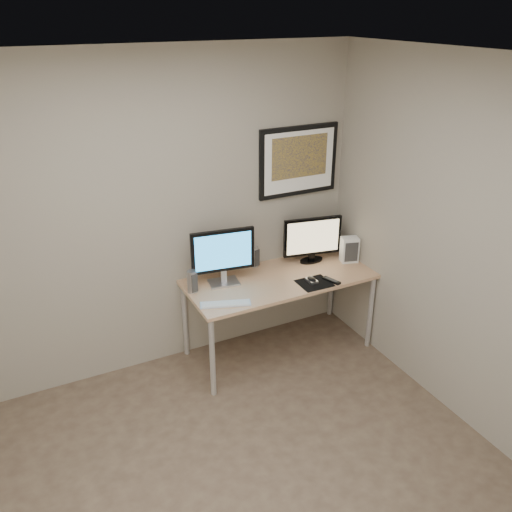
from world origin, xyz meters
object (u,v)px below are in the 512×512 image
object	(u,v)px
monitor_tv	(312,239)
speaker_right	(254,257)
keyboard	(226,304)
fan_unit	(349,250)
framed_art	(299,161)
desk	(279,284)
speaker_left	(192,282)
monitor_large	(223,255)

from	to	relation	value
monitor_tv	speaker_right	xyz separation A→B (m)	(-0.51, 0.14, -0.13)
keyboard	fan_unit	world-z (taller)	fan_unit
framed_art	monitor_tv	xyz separation A→B (m)	(0.06, -0.18, -0.67)
framed_art	keyboard	distance (m)	1.40
desk	speaker_left	bearing A→B (deg)	172.74
framed_art	speaker_left	bearing A→B (deg)	-167.92
framed_art	fan_unit	world-z (taller)	framed_art
monitor_tv	fan_unit	world-z (taller)	monitor_tv
monitor_large	speaker_left	world-z (taller)	monitor_large
framed_art	speaker_left	xyz separation A→B (m)	(-1.10, -0.24, -0.80)
speaker_left	fan_unit	bearing A→B (deg)	-18.82
monitor_tv	desk	bearing A→B (deg)	-148.54
desk	monitor_large	xyz separation A→B (m)	(-0.47, 0.12, 0.33)
speaker_left	speaker_right	bearing A→B (deg)	1.62
monitor_tv	fan_unit	bearing A→B (deg)	-15.28
fan_unit	keyboard	bearing A→B (deg)	-154.20
keyboard	fan_unit	distance (m)	1.33
framed_art	monitor_tv	world-z (taller)	framed_art
framed_art	keyboard	world-z (taller)	framed_art
framed_art	speaker_right	xyz separation A→B (m)	(-0.44, -0.04, -0.80)
speaker_left	speaker_right	size ratio (longest dim) A/B	1.03
monitor_tv	monitor_large	bearing A→B (deg)	-166.56
speaker_left	keyboard	world-z (taller)	speaker_left
speaker_right	fan_unit	bearing A→B (deg)	-38.01
speaker_left	monitor_large	bearing A→B (deg)	-11.30
desk	fan_unit	bearing A→B (deg)	0.49
keyboard	fan_unit	size ratio (longest dim) A/B	1.70
framed_art	speaker_right	world-z (taller)	framed_art
framed_art	speaker_right	bearing A→B (deg)	-175.43
speaker_left	fan_unit	xyz separation A→B (m)	(1.47, -0.09, 0.02)
monitor_large	speaker_left	distance (m)	0.33
monitor_large	monitor_tv	bearing A→B (deg)	10.75
framed_art	speaker_left	size ratio (longest dim) A/B	3.98
desk	framed_art	bearing A→B (deg)	43.46
desk	monitor_tv	size ratio (longest dim) A/B	3.03
monitor_large	fan_unit	bearing A→B (deg)	2.92
fan_unit	desk	bearing A→B (deg)	-163.11
speaker_right	keyboard	xyz separation A→B (m)	(-0.50, -0.51, -0.08)
framed_art	monitor_tv	bearing A→B (deg)	-70.46
desk	framed_art	size ratio (longest dim) A/B	2.13
framed_art	keyboard	size ratio (longest dim) A/B	1.92
speaker_left	framed_art	bearing A→B (deg)	-3.24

